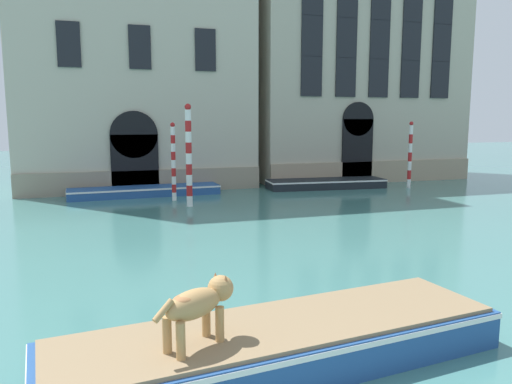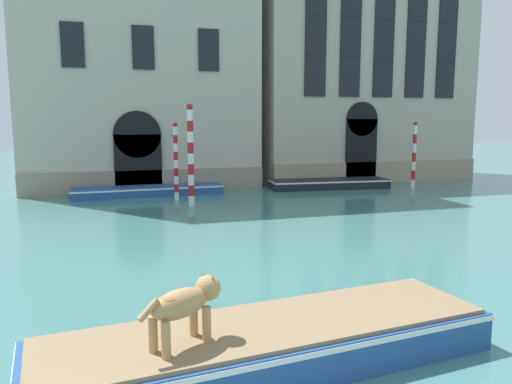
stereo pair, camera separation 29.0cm
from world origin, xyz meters
name	(u,v)px [view 2 (the right image)]	position (x,y,z in m)	size (l,w,h in m)	color
palazzo_left	(138,18)	(0.57, 26.04, 8.87)	(11.84, 6.13, 17.79)	#BCB29E
palazzo_right	(357,75)	(13.47, 26.03, 6.24)	(12.64, 6.13, 12.52)	#B2A893
boat_foreground	(270,343)	(0.90, 4.73, 0.35)	(7.05, 2.59, 0.66)	#234C8C
dog_on_deck	(186,303)	(-0.39, 4.40, 1.23)	(1.18, 0.83, 0.88)	tan
boat_moored_near_palazzo	(148,191)	(0.52, 22.03, 0.23)	(7.08, 1.76, 0.44)	#234C8C
boat_moored_far	(329,184)	(9.83, 21.81, 0.25)	(6.32, 2.18, 0.47)	black
mooring_pole_0	(414,155)	(14.01, 20.54, 1.75)	(0.20, 0.20, 3.47)	white
mooring_pole_1	(191,155)	(2.02, 18.56, 2.14)	(0.26, 0.26, 4.23)	white
mooring_pole_2	(176,161)	(1.63, 20.26, 1.75)	(0.20, 0.20, 3.46)	white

